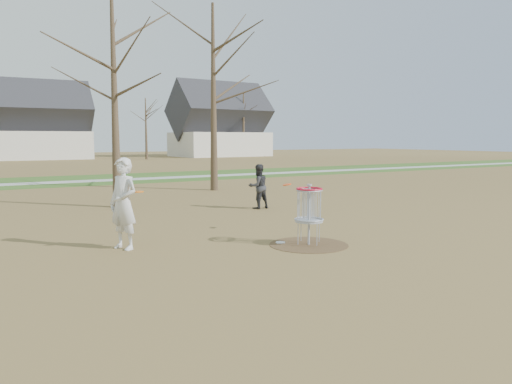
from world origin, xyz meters
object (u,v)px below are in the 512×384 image
player_standing (123,204)px  player_throwing (258,186)px  disc_grounded (280,242)px  disc_golf_basket (309,205)px

player_standing → player_throwing: bearing=97.2°
player_standing → disc_grounded: bearing=42.0°
player_throwing → disc_grounded: size_ratio=6.97×
player_standing → player_throwing: (5.79, 3.91, -0.23)m
player_throwing → disc_grounded: player_throwing is taller
player_throwing → disc_golf_basket: bearing=68.8°
player_standing → disc_grounded: (3.26, -1.26, -0.98)m
player_throwing → disc_golf_basket: 6.02m
player_standing → disc_grounded: 3.63m
disc_grounded → disc_golf_basket: bearing=-46.3°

